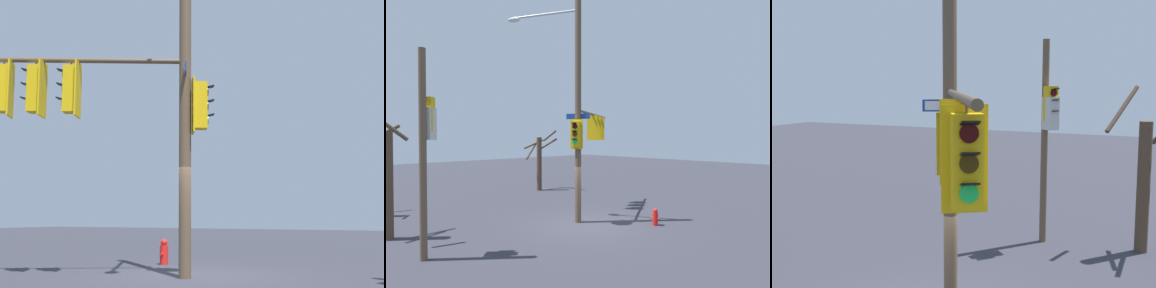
{
  "view_description": "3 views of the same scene",
  "coord_description": "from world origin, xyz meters",
  "views": [
    {
      "loc": [
        -11.08,
        -5.63,
        1.4
      ],
      "look_at": [
        0.07,
        0.1,
        3.12
      ],
      "focal_mm": 48.95,
      "sensor_mm": 36.0,
      "label": 1
    },
    {
      "loc": [
        9.55,
        -9.55,
        3.79
      ],
      "look_at": [
        -0.51,
        0.03,
        3.51
      ],
      "focal_mm": 29.04,
      "sensor_mm": 36.0,
      "label": 2
    },
    {
      "loc": [
        -4.84,
        8.73,
        5.23
      ],
      "look_at": [
        -0.68,
        -0.22,
        3.96
      ],
      "focal_mm": 45.66,
      "sensor_mm": 36.0,
      "label": 3
    }
  ],
  "objects": [
    {
      "name": "fire_hydrant",
      "position": [
        2.18,
        2.09,
        0.34
      ],
      "size": [
        0.38,
        0.24,
        0.73
      ],
      "color": "red",
      "rests_on": "ground"
    },
    {
      "name": "ground_plane",
      "position": [
        0.0,
        0.0,
        0.0
      ],
      "size": [
        80.0,
        80.0,
        0.0
      ],
      "primitive_type": "plane",
      "color": "#35353E"
    },
    {
      "name": "main_signal_pole_assembly",
      "position": [
        -1.12,
        0.91,
        4.9
      ],
      "size": [
        3.63,
        6.61,
        9.99
      ],
      "rotation": [
        0.0,
        0.0,
        2.08
      ],
      "color": "brown",
      "rests_on": "ground"
    }
  ]
}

